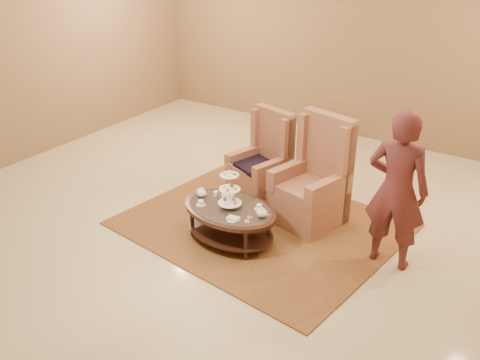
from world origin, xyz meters
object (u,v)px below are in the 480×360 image
Objects in this scene: armchair_right at (314,188)px; person at (397,190)px; tea_table at (230,213)px; armchair_left at (263,169)px.

armchair_right is 0.76× the size of person.
person is (1.68, 0.58, 0.52)m from tea_table.
armchair_left is 0.89m from armchair_right.
person is (1.95, -0.61, 0.48)m from armchair_left.
person is at bearing -1.82° from armchair_left.
armchair_right is (0.59, 0.95, 0.09)m from tea_table.
person is (1.10, -0.38, 0.43)m from armchair_right.
person reaches higher than tea_table.
person reaches higher than armchair_left.
armchair_right is at bearing 64.56° from tea_table.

